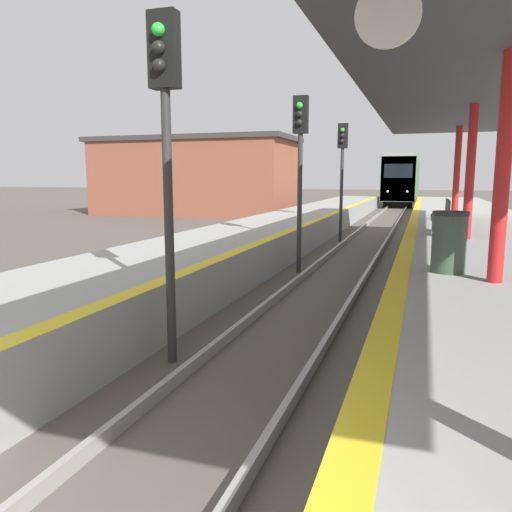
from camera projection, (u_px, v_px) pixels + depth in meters
name	position (u px, v px, depth m)	size (l,w,h in m)	color
train	(404.00, 180.00, 48.58)	(2.63, 22.31, 4.29)	black
signal_near	(166.00, 124.00, 6.15)	(0.36, 0.31, 4.39)	#2D2D2D
signal_mid	(300.00, 151.00, 12.36)	(0.36, 0.31, 4.39)	#2D2D2D
signal_far	(342.00, 160.00, 18.60)	(0.36, 0.31, 4.39)	#2D2D2D
station_canopy	(488.00, 81.00, 9.27)	(4.68, 21.53, 3.43)	red
trash_bin	(449.00, 242.00, 7.94)	(0.56, 0.56, 0.98)	#384C38
bench	(442.00, 216.00, 13.38)	(0.44, 1.61, 0.92)	#4C4C51
station_building	(195.00, 176.00, 32.59)	(13.14, 6.02, 4.95)	brown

